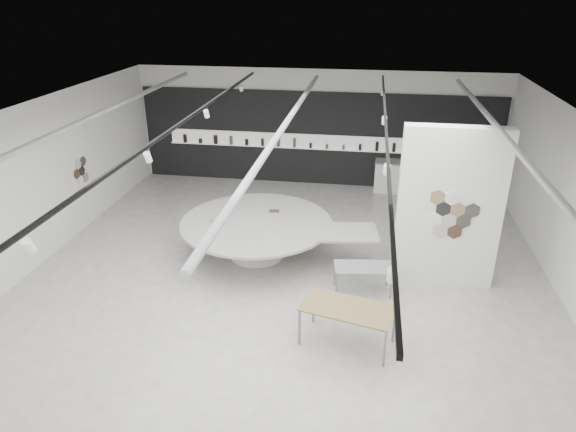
% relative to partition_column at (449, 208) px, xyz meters
% --- Properties ---
extents(room, '(12.02, 14.02, 3.82)m').
position_rel_partition_column_xyz_m(room, '(-3.59, -1.00, 0.27)').
color(room, beige).
rests_on(room, ground).
extents(back_wall_display, '(11.80, 0.27, 3.10)m').
position_rel_partition_column_xyz_m(back_wall_display, '(-3.58, 5.94, -0.26)').
color(back_wall_display, black).
rests_on(back_wall_display, ground).
extents(partition_column, '(2.20, 0.38, 3.60)m').
position_rel_partition_column_xyz_m(partition_column, '(0.00, 0.00, 0.00)').
color(partition_column, white).
rests_on(partition_column, ground).
extents(display_island, '(5.08, 4.17, 0.95)m').
position_rel_partition_column_xyz_m(display_island, '(-4.31, 0.52, -1.19)').
color(display_island, white).
rests_on(display_island, ground).
extents(sample_table_wood, '(1.84, 1.22, 0.79)m').
position_rel_partition_column_xyz_m(sample_table_wood, '(-1.99, -2.61, -1.06)').
color(sample_table_wood, olive).
rests_on(sample_table_wood, ground).
extents(sample_table_stone, '(1.31, 0.78, 0.64)m').
position_rel_partition_column_xyz_m(sample_table_stone, '(-1.75, -0.77, -1.22)').
color(sample_table_stone, gray).
rests_on(sample_table_stone, ground).
extents(kitchen_counter, '(1.84, 0.82, 1.42)m').
position_rel_partition_column_xyz_m(kitchen_counter, '(-0.64, 5.55, -1.29)').
color(kitchen_counter, white).
rests_on(kitchen_counter, ground).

